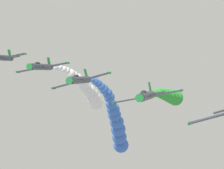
# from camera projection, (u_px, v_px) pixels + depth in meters

# --- Properties ---
(airplane_right_inner) EXTENTS (9.46, 10.35, 2.92)m
(airplane_right_inner) POSITION_uv_depth(u_px,v_px,m) (146.00, 96.00, 68.38)
(airplane_right_inner) COLOR #333842
(smoke_trail_right_inner) EXTENTS (3.59, 15.47, 3.27)m
(smoke_trail_right_inner) POSITION_uv_depth(u_px,v_px,m) (169.00, 96.00, 84.80)
(smoke_trail_right_inner) COLOR green
(airplane_left_outer) EXTENTS (9.33, 10.35, 3.23)m
(airplane_left_outer) POSITION_uv_depth(u_px,v_px,m) (80.00, 80.00, 79.55)
(airplane_left_outer) COLOR #333842
(smoke_trail_left_outer) EXTENTS (3.86, 32.17, 17.20)m
(smoke_trail_left_outer) POSITION_uv_depth(u_px,v_px,m) (116.00, 124.00, 109.43)
(smoke_trail_left_outer) COLOR blue
(airplane_right_outer) EXTENTS (9.48, 10.35, 2.83)m
(airplane_right_outer) POSITION_uv_depth(u_px,v_px,m) (41.00, 67.00, 89.54)
(airplane_right_outer) COLOR #333842
(smoke_trail_right_outer) EXTENTS (3.61, 32.56, 10.59)m
(smoke_trail_right_outer) POSITION_uv_depth(u_px,v_px,m) (88.00, 92.00, 119.43)
(smoke_trail_right_outer) COLOR white
(airplane_trailing) EXTENTS (9.47, 10.35, 2.89)m
(airplane_trailing) POSITION_uv_depth(u_px,v_px,m) (1.00, 58.00, 100.06)
(airplane_trailing) COLOR #333842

